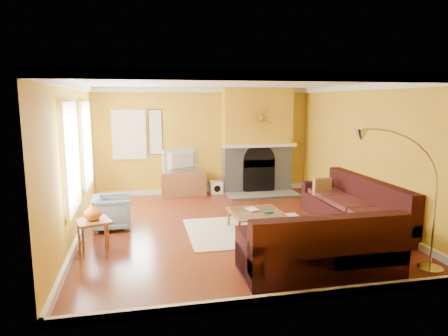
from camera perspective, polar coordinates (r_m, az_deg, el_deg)
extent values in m
cube|color=maroon|center=(7.70, 0.96, -8.45)|extent=(5.50, 6.00, 0.02)
cube|color=white|center=(7.33, 1.02, 12.21)|extent=(5.50, 6.00, 0.02)
cube|color=gold|center=(10.33, -2.77, 3.88)|extent=(5.50, 0.02, 2.70)
cube|color=gold|center=(4.56, 9.52, -3.52)|extent=(5.50, 0.02, 2.70)
cube|color=gold|center=(7.29, -20.65, 0.90)|extent=(0.02, 6.00, 2.70)
cube|color=gold|center=(8.45, 19.56, 2.07)|extent=(0.02, 6.00, 2.70)
cube|color=white|center=(8.55, -19.17, 3.19)|extent=(0.06, 1.22, 1.72)
cube|color=white|center=(6.68, -21.14, 1.42)|extent=(0.06, 1.22, 1.72)
cube|color=white|center=(10.13, -13.43, 4.66)|extent=(0.82, 0.06, 1.22)
cube|color=white|center=(10.14, -9.76, 5.07)|extent=(0.34, 0.04, 1.14)
cube|color=white|center=(10.21, 5.15, 3.22)|extent=(1.92, 0.22, 0.08)
cube|color=gray|center=(10.13, 5.57, -3.84)|extent=(1.80, 0.70, 0.06)
cube|color=beige|center=(7.50, 4.11, -8.82)|extent=(2.40, 1.80, 0.02)
cube|color=brown|center=(10.15, -5.83, -2.24)|extent=(1.10, 0.50, 0.61)
imported|color=black|center=(10.05, -5.89, 1.07)|extent=(0.98, 0.50, 0.58)
cube|color=white|center=(10.34, -1.14, -2.79)|extent=(0.32, 0.32, 0.32)
imported|color=gray|center=(7.78, -15.72, -6.12)|extent=(0.73, 0.71, 0.63)
imported|color=orange|center=(6.55, -18.27, -5.92)|extent=(0.32, 0.32, 0.28)
imported|color=white|center=(7.41, 3.37, -6.01)|extent=(0.24, 0.29, 0.03)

